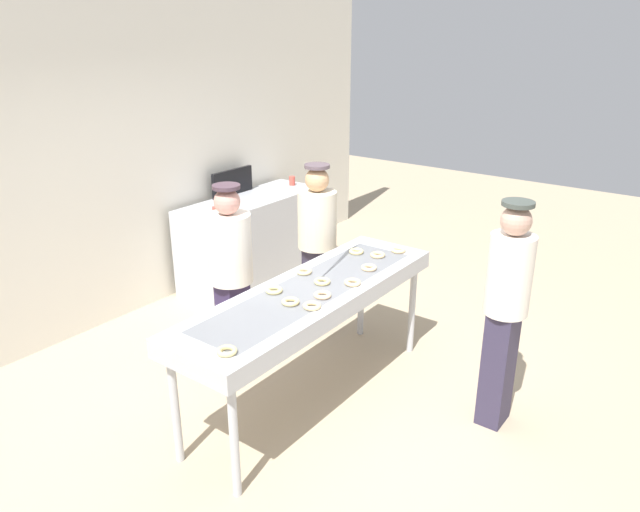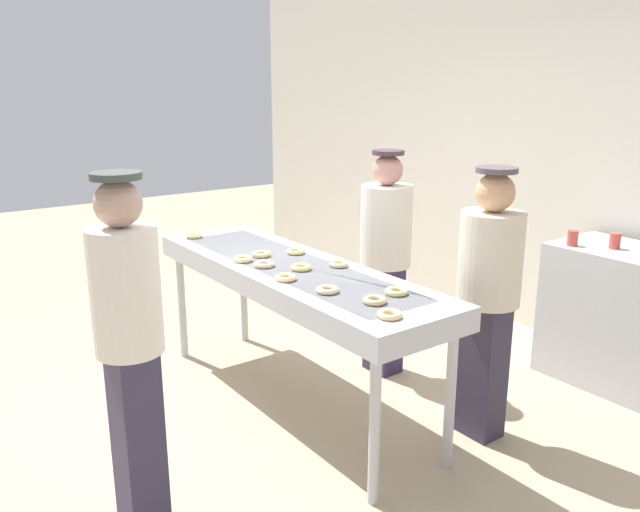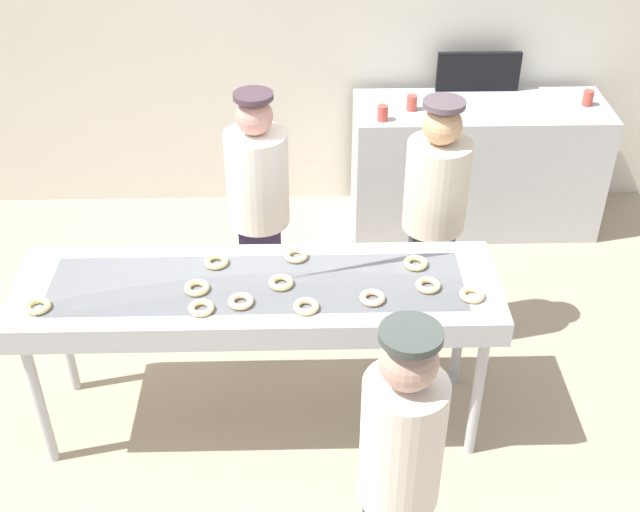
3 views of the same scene
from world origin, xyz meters
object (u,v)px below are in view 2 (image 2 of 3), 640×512
at_px(paper_cup_2, 615,241).
at_px(plain_donut_0, 296,251).
at_px(worker_assistant, 385,249).
at_px(plain_donut_6, 390,315).
at_px(plain_donut_1, 327,290).
at_px(plain_donut_11, 396,292).
at_px(plain_donut_7, 264,264).
at_px(plain_donut_8, 339,264).
at_px(paper_cup_1, 573,238).
at_px(worker_baker, 488,288).
at_px(fryer_conveyor, 292,277).
at_px(customer_waiting, 130,343).
at_px(plain_donut_10, 301,267).
at_px(plain_donut_9, 243,259).
at_px(plain_donut_5, 261,254).
at_px(plain_donut_3, 194,236).
at_px(plain_donut_4, 286,278).
at_px(plain_donut_2, 375,300).

bearing_deg(paper_cup_2, plain_donut_0, -124.12).
bearing_deg(worker_assistant, plain_donut_6, 131.10).
xyz_separation_m(plain_donut_1, plain_donut_11, (0.24, 0.28, 0.00)).
bearing_deg(paper_cup_2, plain_donut_7, -116.75).
xyz_separation_m(plain_donut_8, paper_cup_1, (0.58, 1.56, 0.05)).
relative_size(plain_donut_1, plain_donut_8, 1.00).
relative_size(plain_donut_8, worker_baker, 0.08).
relative_size(plain_donut_6, paper_cup_2, 1.15).
bearing_deg(paper_cup_2, plain_donut_1, -101.61).
distance_m(fryer_conveyor, customer_waiting, 1.36).
xyz_separation_m(plain_donut_10, worker_assistant, (-0.14, 0.81, -0.04)).
xyz_separation_m(plain_donut_11, worker_assistant, (-0.82, 0.66, -0.04)).
relative_size(plain_donut_8, plain_donut_9, 1.00).
height_order(plain_donut_6, worker_assistant, worker_assistant).
distance_m(plain_donut_5, worker_baker, 1.45).
bearing_deg(plain_donut_6, fryer_conveyor, 172.72).
xyz_separation_m(plain_donut_3, plain_donut_8, (1.22, 0.39, 0.00)).
distance_m(plain_donut_8, plain_donut_11, 0.61).
bearing_deg(customer_waiting, plain_donut_8, 101.29).
relative_size(plain_donut_3, plain_donut_7, 1.00).
height_order(plain_donut_5, paper_cup_2, paper_cup_2).
distance_m(fryer_conveyor, plain_donut_4, 0.33).
relative_size(plain_donut_1, customer_waiting, 0.07).
relative_size(fryer_conveyor, plain_donut_8, 19.63).
xyz_separation_m(plain_donut_11, customer_waiting, (-0.23, -1.37, -0.03)).
bearing_deg(plain_donut_7, plain_donut_3, -179.10).
bearing_deg(customer_waiting, plain_donut_2, 74.06).
relative_size(plain_donut_9, customer_waiting, 0.07).
height_order(plain_donut_5, plain_donut_6, same).
bearing_deg(plain_donut_3, plain_donut_5, 9.66).
xyz_separation_m(customer_waiting, paper_cup_2, (0.41, 3.17, 0.08)).
distance_m(plain_donut_6, plain_donut_10, 0.93).
height_order(plain_donut_2, plain_donut_9, same).
height_order(plain_donut_1, plain_donut_2, same).
bearing_deg(worker_baker, plain_donut_6, 101.13).
bearing_deg(plain_donut_1, plain_donut_10, 163.38).
bearing_deg(plain_donut_3, fryer_conveyor, 9.51).
xyz_separation_m(plain_donut_8, worker_assistant, (-0.21, 0.58, -0.04)).
height_order(plain_donut_1, plain_donut_11, same).
relative_size(plain_donut_2, plain_donut_11, 1.00).
bearing_deg(worker_assistant, plain_donut_10, 92.15).
bearing_deg(plain_donut_10, plain_donut_11, 12.24).
bearing_deg(plain_donut_11, plain_donut_2, -78.43).
relative_size(plain_donut_1, worker_baker, 0.08).
bearing_deg(plain_donut_11, worker_baker, 72.43).
bearing_deg(plain_donut_10, fryer_conveyor, 173.35).
bearing_deg(plain_donut_4, worker_baker, 50.27).
xyz_separation_m(plain_donut_2, customer_waiting, (-0.27, -1.19, -0.03)).
xyz_separation_m(plain_donut_9, worker_assistant, (0.23, 1.00, -0.04)).
relative_size(plain_donut_0, plain_donut_11, 1.00).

